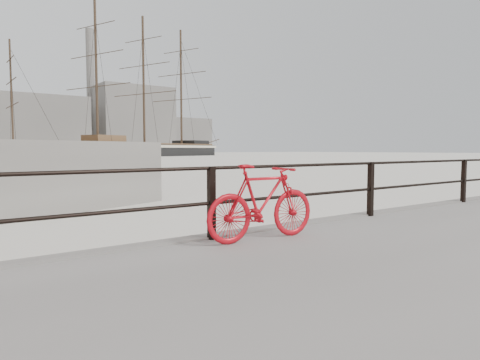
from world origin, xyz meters
TOP-DOWN VIEW (x-y plane):
  - ground at (0.00, 0.00)m, footprint 400.00×400.00m
  - guardrail at (0.00, -0.15)m, footprint 28.00×0.10m
  - bicycle at (-2.97, -0.60)m, footprint 1.73×0.36m
  - barque_black at (34.44, 87.63)m, footprint 61.39×39.29m
  - industrial_west at (20.00, 140.00)m, footprint 32.00×18.00m
  - industrial_mid at (55.00, 145.00)m, footprint 26.00×20.00m
  - industrial_east at (78.00, 150.00)m, footprint 20.00×16.00m
  - smokestack at (42.00, 150.00)m, footprint 2.80×2.80m

SIDE VIEW (x-z plane):
  - ground at x=0.00m, z-range 0.00..0.00m
  - barque_black at x=34.44m, z-range -16.59..16.59m
  - guardrail at x=0.00m, z-range 0.35..1.35m
  - bicycle at x=-2.97m, z-range 0.35..1.39m
  - industrial_east at x=78.00m, z-range 0.00..14.00m
  - industrial_west at x=20.00m, z-range 0.00..18.00m
  - industrial_mid at x=55.00m, z-range 0.00..24.00m
  - smokestack at x=42.00m, z-range 0.00..44.00m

